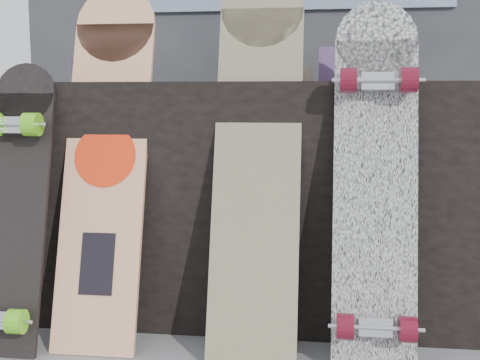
# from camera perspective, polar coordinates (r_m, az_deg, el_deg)

# --- Properties ---
(vendor_table) EXTENTS (1.60, 0.60, 0.80)m
(vendor_table) POSITION_cam_1_polar(r_m,az_deg,el_deg) (2.13, 1.88, -1.69)
(vendor_table) COLOR black
(vendor_table) RESTS_ON ground
(booth) EXTENTS (2.40, 0.22, 2.20)m
(booth) POSITION_cam_1_polar(r_m,az_deg,el_deg) (2.97, 3.53, 14.56)
(booth) COLOR #2E2E32
(booth) RESTS_ON ground
(merch_box_purple) EXTENTS (0.18, 0.12, 0.10)m
(merch_box_purple) POSITION_cam_1_polar(r_m,az_deg,el_deg) (2.39, -13.10, 9.96)
(merch_box_purple) COLOR #543C7B
(merch_box_purple) RESTS_ON vendor_table
(merch_box_small) EXTENTS (0.14, 0.14, 0.12)m
(merch_box_small) POSITION_cam_1_polar(r_m,az_deg,el_deg) (2.13, 9.39, 10.62)
(merch_box_small) COLOR #543C7B
(merch_box_small) RESTS_ON vendor_table
(merch_box_flat) EXTENTS (0.22, 0.10, 0.06)m
(merch_box_flat) POSITION_cam_1_polar(r_m,az_deg,el_deg) (2.26, 4.08, 9.77)
(merch_box_flat) COLOR #D1B78C
(merch_box_flat) RESTS_ON vendor_table
(longboard_geisha) EXTENTS (0.26, 0.35, 1.11)m
(longboard_geisha) POSITION_cam_1_polar(r_m,az_deg,el_deg) (1.91, -12.54, 2.66)
(longboard_geisha) COLOR beige
(longboard_geisha) RESTS_ON ground
(longboard_celtic) EXTENTS (0.26, 0.39, 1.15)m
(longboard_celtic) POSITION_cam_1_polar(r_m,az_deg,el_deg) (1.80, 1.70, 3.32)
(longboard_celtic) COLOR beige
(longboard_celtic) RESTS_ON ground
(longboard_cascadia) EXTENTS (0.23, 0.30, 1.03)m
(longboard_cascadia) POSITION_cam_1_polar(r_m,az_deg,el_deg) (1.73, 12.73, 0.29)
(longboard_cascadia) COLOR white
(longboard_cascadia) RESTS_ON ground
(skateboard_dark) EXTENTS (0.19, 0.31, 0.86)m
(skateboard_dark) POSITION_cam_1_polar(r_m,az_deg,el_deg) (1.92, -20.68, -2.06)
(skateboard_dark) COLOR black
(skateboard_dark) RESTS_ON ground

